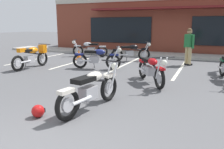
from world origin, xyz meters
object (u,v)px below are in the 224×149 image
object	(u,v)px
helmet_on_pavement	(38,111)
traffic_cone	(79,55)
motorcycle_silver_naked	(33,56)
motorcycle_blue_standard	(90,49)
motorcycle_black_cruiser	(151,69)
motorcycle_cream_vintage	(97,58)
motorcycle_foreground_classic	(91,89)
person_in_black_shirt	(189,44)
motorcycle_orange_scrambler	(131,52)

from	to	relation	value
helmet_on_pavement	traffic_cone	size ratio (longest dim) A/B	0.49
motorcycle_silver_naked	motorcycle_blue_standard	world-z (taller)	same
motorcycle_black_cruiser	helmet_on_pavement	world-z (taller)	motorcycle_black_cruiser
motorcycle_black_cruiser	motorcycle_silver_naked	world-z (taller)	same
motorcycle_black_cruiser	helmet_on_pavement	distance (m)	3.86
motorcycle_blue_standard	motorcycle_cream_vintage	distance (m)	3.82
motorcycle_foreground_classic	motorcycle_silver_naked	distance (m)	5.76
motorcycle_foreground_classic	motorcycle_black_cruiser	world-z (taller)	same
person_in_black_shirt	helmet_on_pavement	distance (m)	7.89
motorcycle_silver_naked	motorcycle_cream_vintage	distance (m)	2.77
motorcycle_black_cruiser	motorcycle_orange_scrambler	size ratio (longest dim) A/B	1.01
motorcycle_black_cruiser	motorcycle_blue_standard	xyz separation A→B (m)	(-4.72, 4.75, 0.00)
helmet_on_pavement	traffic_cone	distance (m)	7.83
motorcycle_orange_scrambler	traffic_cone	size ratio (longest dim) A/B	3.41
motorcycle_silver_naked	motorcycle_blue_standard	size ratio (longest dim) A/B	1.01
motorcycle_foreground_classic	motorcycle_blue_standard	distance (m)	8.52
motorcycle_silver_naked	motorcycle_orange_scrambler	world-z (taller)	same
motorcycle_cream_vintage	helmet_on_pavement	distance (m)	5.25
motorcycle_black_cruiser	motorcycle_blue_standard	bearing A→B (deg)	134.84
motorcycle_foreground_classic	motorcycle_silver_naked	xyz separation A→B (m)	(-4.63, 3.42, 0.07)
motorcycle_black_cruiser	person_in_black_shirt	bearing A→B (deg)	78.85
motorcycle_orange_scrambler	motorcycle_black_cruiser	bearing A→B (deg)	-64.05
motorcycle_black_cruiser	motorcycle_cream_vintage	xyz separation A→B (m)	(-2.66, 1.53, 0.00)
motorcycle_foreground_classic	motorcycle_blue_standard	xyz separation A→B (m)	(-4.06, 7.49, 0.00)
motorcycle_blue_standard	helmet_on_pavement	world-z (taller)	motorcycle_blue_standard
motorcycle_foreground_classic	traffic_cone	xyz separation A→B (m)	(-4.06, 6.29, -0.20)
person_in_black_shirt	motorcycle_black_cruiser	bearing A→B (deg)	-101.15
motorcycle_orange_scrambler	person_in_black_shirt	xyz separation A→B (m)	(2.76, -0.12, 0.49)
motorcycle_orange_scrambler	helmet_on_pavement	xyz separation A→B (m)	(0.54, -7.64, -0.33)
motorcycle_cream_vintage	traffic_cone	xyz separation A→B (m)	(-2.07, 2.01, -0.20)
person_in_black_shirt	motorcycle_silver_naked	bearing A→B (deg)	-151.65
motorcycle_cream_vintage	traffic_cone	bearing A→B (deg)	135.83
motorcycle_foreground_classic	motorcycle_cream_vintage	xyz separation A→B (m)	(-1.99, 4.28, 0.00)
motorcycle_orange_scrambler	motorcycle_silver_naked	bearing A→B (deg)	-134.26
motorcycle_orange_scrambler	person_in_black_shirt	distance (m)	2.81
motorcycle_foreground_classic	motorcycle_orange_scrambler	size ratio (longest dim) A/B	1.16
motorcycle_cream_vintage	helmet_on_pavement	bearing A→B (deg)	-76.65
motorcycle_orange_scrambler	helmet_on_pavement	distance (m)	7.66
motorcycle_silver_naked	motorcycle_foreground_classic	bearing A→B (deg)	-36.51
person_in_black_shirt	traffic_cone	distance (m)	5.56
motorcycle_blue_standard	person_in_black_shirt	world-z (taller)	person_in_black_shirt
motorcycle_silver_naked	helmet_on_pavement	xyz separation A→B (m)	(3.84, -4.25, -0.40)
motorcycle_black_cruiser	helmet_on_pavement	bearing A→B (deg)	-112.08
motorcycle_black_cruiser	motorcycle_blue_standard	distance (m)	6.69
motorcycle_cream_vintage	person_in_black_shirt	size ratio (longest dim) A/B	1.25
motorcycle_cream_vintage	traffic_cone	size ratio (longest dim) A/B	3.94
motorcycle_silver_naked	helmet_on_pavement	world-z (taller)	motorcycle_silver_naked
motorcycle_cream_vintage	person_in_black_shirt	distance (m)	4.23
motorcycle_black_cruiser	helmet_on_pavement	xyz separation A→B (m)	(-1.45, -3.56, -0.33)
motorcycle_silver_naked	traffic_cone	size ratio (longest dim) A/B	3.98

